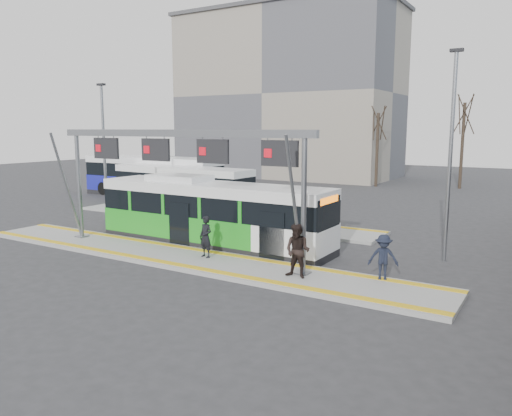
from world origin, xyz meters
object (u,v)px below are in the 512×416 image
at_px(hero_bus, 212,214).
at_px(passenger_c, 383,257).
at_px(passenger_a, 206,237).
at_px(passenger_b, 298,251).
at_px(gantry, 176,155).

xyz_separation_m(hero_bus, passenger_c, (8.60, -1.64, -0.51)).
relative_size(passenger_a, passenger_c, 1.06).
relative_size(hero_bus, passenger_b, 5.99).
distance_m(gantry, passenger_c, 9.23).
bearing_deg(hero_bus, gantry, -88.53).
distance_m(passenger_b, passenger_c, 2.98).
bearing_deg(passenger_b, passenger_a, 171.26).
bearing_deg(passenger_b, hero_bus, 152.18).
distance_m(gantry, hero_bus, 3.77).
relative_size(gantry, hero_bus, 1.11).
bearing_deg(passenger_c, hero_bus, 149.73).
relative_size(passenger_a, passenger_b, 0.88).
bearing_deg(passenger_c, gantry, 166.13).
xyz_separation_m(gantry, passenger_a, (1.39, 0.10, -3.29)).
distance_m(hero_bus, passenger_c, 8.77).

